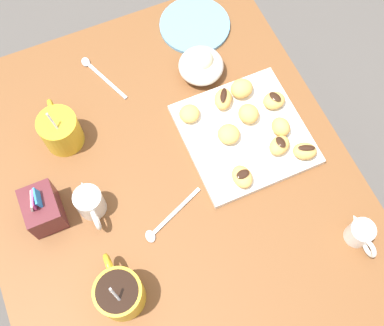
{
  "coord_description": "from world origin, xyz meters",
  "views": [
    {
      "loc": [
        -0.37,
        0.1,
        1.69
      ],
      "look_at": [
        0.02,
        -0.06,
        0.72
      ],
      "focal_mm": 44.28,
      "sensor_mm": 36.0,
      "label": 1
    }
  ],
  "objects_px": {
    "beignet_5": "(279,145)",
    "beignet_7": "(242,88)",
    "beignet_1": "(305,151)",
    "beignet_4": "(249,114)",
    "coffee_mug_mustard_right": "(60,130)",
    "ice_cream_bowl": "(201,65)",
    "beignet_2": "(242,177)",
    "beignet_8": "(189,114)",
    "pastry_plate_square": "(244,134)",
    "beignet_9": "(274,100)",
    "beignet_3": "(281,127)",
    "dining_table": "(172,201)",
    "coffee_mug_mustard_left": "(120,293)",
    "cream_pitcher_white": "(90,203)",
    "saucer_sky_left": "(195,25)",
    "chocolate_sauce_pitcher": "(361,233)",
    "beignet_6": "(223,99)",
    "sugar_caddy": "(43,209)",
    "beignet_0": "(229,134)"
  },
  "relations": [
    {
      "from": "beignet_5",
      "to": "beignet_7",
      "type": "distance_m",
      "value": 0.17
    },
    {
      "from": "beignet_1",
      "to": "beignet_4",
      "type": "xyz_separation_m",
      "value": [
        0.13,
        0.07,
        0.0
      ]
    },
    {
      "from": "coffee_mug_mustard_right",
      "to": "ice_cream_bowl",
      "type": "distance_m",
      "value": 0.37
    },
    {
      "from": "beignet_2",
      "to": "beignet_8",
      "type": "height_order",
      "value": "same"
    },
    {
      "from": "pastry_plate_square",
      "to": "beignet_1",
      "type": "distance_m",
      "value": 0.14
    },
    {
      "from": "beignet_5",
      "to": "beignet_9",
      "type": "relative_size",
      "value": 0.99
    },
    {
      "from": "beignet_3",
      "to": "beignet_9",
      "type": "relative_size",
      "value": 0.89
    },
    {
      "from": "beignet_3",
      "to": "dining_table",
      "type": "bearing_deg",
      "value": 92.26
    },
    {
      "from": "coffee_mug_mustard_left",
      "to": "cream_pitcher_white",
      "type": "distance_m",
      "value": 0.2
    },
    {
      "from": "beignet_3",
      "to": "saucer_sky_left",
      "type": "bearing_deg",
      "value": 8.4
    },
    {
      "from": "ice_cream_bowl",
      "to": "chocolate_sauce_pitcher",
      "type": "bearing_deg",
      "value": -165.18
    },
    {
      "from": "dining_table",
      "to": "beignet_9",
      "type": "height_order",
      "value": "beignet_9"
    },
    {
      "from": "beignet_2",
      "to": "beignet_6",
      "type": "bearing_deg",
      "value": -12.84
    },
    {
      "from": "sugar_caddy",
      "to": "beignet_3",
      "type": "xyz_separation_m",
      "value": [
        -0.02,
        -0.55,
        -0.01
      ]
    },
    {
      "from": "pastry_plate_square",
      "to": "sugar_caddy",
      "type": "xyz_separation_m",
      "value": [
        -0.0,
        0.47,
        0.03
      ]
    },
    {
      "from": "beignet_3",
      "to": "ice_cream_bowl",
      "type": "bearing_deg",
      "value": 23.23
    },
    {
      "from": "beignet_3",
      "to": "cream_pitcher_white",
      "type": "bearing_deg",
      "value": 90.2
    },
    {
      "from": "dining_table",
      "to": "chocolate_sauce_pitcher",
      "type": "distance_m",
      "value": 0.45
    },
    {
      "from": "beignet_1",
      "to": "beignet_8",
      "type": "height_order",
      "value": "beignet_1"
    },
    {
      "from": "pastry_plate_square",
      "to": "beignet_4",
      "type": "xyz_separation_m",
      "value": [
        0.03,
        -0.02,
        0.03
      ]
    },
    {
      "from": "beignet_3",
      "to": "beignet_4",
      "type": "xyz_separation_m",
      "value": [
        0.06,
        0.05,
        -0.0
      ]
    },
    {
      "from": "chocolate_sauce_pitcher",
      "to": "beignet_3",
      "type": "xyz_separation_m",
      "value": [
        0.28,
        0.04,
        0.0
      ]
    },
    {
      "from": "cream_pitcher_white",
      "to": "beignet_1",
      "type": "relative_size",
      "value": 1.95
    },
    {
      "from": "beignet_2",
      "to": "coffee_mug_mustard_right",
      "type": "bearing_deg",
      "value": 51.78
    },
    {
      "from": "beignet_1",
      "to": "beignet_3",
      "type": "distance_m",
      "value": 0.08
    },
    {
      "from": "coffee_mug_mustard_left",
      "to": "beignet_0",
      "type": "height_order",
      "value": "coffee_mug_mustard_left"
    },
    {
      "from": "coffee_mug_mustard_left",
      "to": "beignet_2",
      "type": "distance_m",
      "value": 0.35
    },
    {
      "from": "pastry_plate_square",
      "to": "coffee_mug_mustard_right",
      "type": "xyz_separation_m",
      "value": [
        0.16,
        0.39,
        0.04
      ]
    },
    {
      "from": "saucer_sky_left",
      "to": "beignet_4",
      "type": "distance_m",
      "value": 0.31
    },
    {
      "from": "cream_pitcher_white",
      "to": "beignet_7",
      "type": "distance_m",
      "value": 0.44
    },
    {
      "from": "dining_table",
      "to": "sugar_caddy",
      "type": "height_order",
      "value": "sugar_caddy"
    },
    {
      "from": "coffee_mug_mustard_right",
      "to": "chocolate_sauce_pitcher",
      "type": "bearing_deg",
      "value": -133.28
    },
    {
      "from": "dining_table",
      "to": "ice_cream_bowl",
      "type": "xyz_separation_m",
      "value": [
        0.24,
        -0.18,
        0.16
      ]
    },
    {
      "from": "dining_table",
      "to": "beignet_7",
      "type": "xyz_separation_m",
      "value": [
        0.14,
        -0.24,
        0.16
      ]
    },
    {
      "from": "pastry_plate_square",
      "to": "saucer_sky_left",
      "type": "height_order",
      "value": "pastry_plate_square"
    },
    {
      "from": "saucer_sky_left",
      "to": "beignet_7",
      "type": "distance_m",
      "value": 0.24
    },
    {
      "from": "ice_cream_bowl",
      "to": "beignet_4",
      "type": "height_order",
      "value": "ice_cream_bowl"
    },
    {
      "from": "pastry_plate_square",
      "to": "cream_pitcher_white",
      "type": "height_order",
      "value": "cream_pitcher_white"
    },
    {
      "from": "sugar_caddy",
      "to": "ice_cream_bowl",
      "type": "distance_m",
      "value": 0.5
    },
    {
      "from": "coffee_mug_mustard_right",
      "to": "beignet_7",
      "type": "distance_m",
      "value": 0.43
    },
    {
      "from": "beignet_2",
      "to": "beignet_5",
      "type": "xyz_separation_m",
      "value": [
        0.03,
        -0.11,
        0.0
      ]
    },
    {
      "from": "saucer_sky_left",
      "to": "beignet_7",
      "type": "relative_size",
      "value": 3.34
    },
    {
      "from": "coffee_mug_mustard_right",
      "to": "dining_table",
      "type": "bearing_deg",
      "value": -137.22
    },
    {
      "from": "beignet_2",
      "to": "beignet_1",
      "type": "bearing_deg",
      "value": -90.24
    },
    {
      "from": "cream_pitcher_white",
      "to": "beignet_2",
      "type": "bearing_deg",
      "value": -102.51
    },
    {
      "from": "dining_table",
      "to": "beignet_7",
      "type": "relative_size",
      "value": 17.67
    },
    {
      "from": "beignet_1",
      "to": "sugar_caddy",
      "type": "bearing_deg",
      "value": 80.29
    },
    {
      "from": "beignet_0",
      "to": "beignet_5",
      "type": "height_order",
      "value": "same"
    },
    {
      "from": "coffee_mug_mustard_left",
      "to": "beignet_9",
      "type": "height_order",
      "value": "coffee_mug_mustard_left"
    },
    {
      "from": "pastry_plate_square",
      "to": "beignet_9",
      "type": "height_order",
      "value": "beignet_9"
    }
  ]
}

